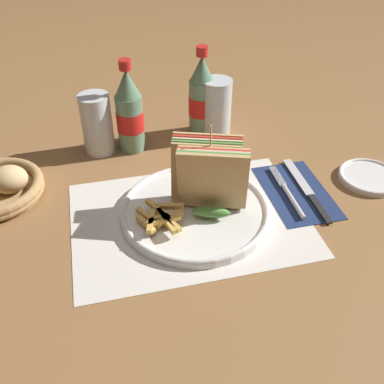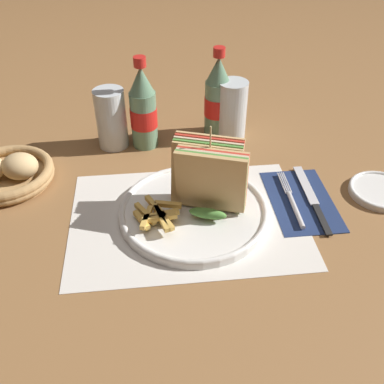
% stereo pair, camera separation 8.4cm
% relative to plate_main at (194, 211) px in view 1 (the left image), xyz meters
% --- Properties ---
extents(ground_plane, '(4.00, 4.00, 0.00)m').
position_rel_plate_main_xyz_m(ground_plane, '(0.00, -0.01, -0.01)').
color(ground_plane, olive).
extents(placemat, '(0.43, 0.31, 0.00)m').
position_rel_plate_main_xyz_m(placemat, '(-0.01, -0.01, -0.01)').
color(placemat, silver).
rests_on(placemat, ground_plane).
extents(plate_main, '(0.28, 0.28, 0.02)m').
position_rel_plate_main_xyz_m(plate_main, '(0.00, 0.00, 0.00)').
color(plate_main, white).
rests_on(plate_main, ground_plane).
extents(club_sandwich, '(0.14, 0.12, 0.17)m').
position_rel_plate_main_xyz_m(club_sandwich, '(0.03, 0.01, 0.07)').
color(club_sandwich, tan).
rests_on(club_sandwich, plate_main).
extents(fries_pile, '(0.09, 0.10, 0.02)m').
position_rel_plate_main_xyz_m(fries_pile, '(-0.07, -0.03, 0.02)').
color(fries_pile, gold).
rests_on(fries_pile, plate_main).
extents(napkin, '(0.12, 0.20, 0.00)m').
position_rel_plate_main_xyz_m(napkin, '(0.22, 0.02, -0.01)').
color(napkin, navy).
rests_on(napkin, ground_plane).
extents(fork, '(0.02, 0.17, 0.01)m').
position_rel_plate_main_xyz_m(fork, '(0.19, 0.00, -0.00)').
color(fork, silver).
rests_on(fork, napkin).
extents(knife, '(0.02, 0.21, 0.00)m').
position_rel_plate_main_xyz_m(knife, '(0.24, 0.02, -0.00)').
color(knife, black).
rests_on(knife, napkin).
extents(coke_bottle_near, '(0.06, 0.06, 0.21)m').
position_rel_plate_main_xyz_m(coke_bottle_near, '(-0.08, 0.26, 0.08)').
color(coke_bottle_near, slate).
rests_on(coke_bottle_near, ground_plane).
extents(coke_bottle_far, '(0.06, 0.06, 0.21)m').
position_rel_plate_main_xyz_m(coke_bottle_far, '(0.09, 0.30, 0.08)').
color(coke_bottle_far, slate).
rests_on(coke_bottle_far, ground_plane).
extents(glass_near, '(0.07, 0.07, 0.14)m').
position_rel_plate_main_xyz_m(glass_near, '(0.12, 0.28, 0.05)').
color(glass_near, silver).
rests_on(glass_near, ground_plane).
extents(glass_far, '(0.07, 0.07, 0.14)m').
position_rel_plate_main_xyz_m(glass_far, '(-0.15, 0.27, 0.05)').
color(glass_far, silver).
rests_on(glass_far, ground_plane).
extents(side_saucer, '(0.13, 0.13, 0.01)m').
position_rel_plate_main_xyz_m(side_saucer, '(0.38, 0.02, -0.00)').
color(side_saucer, white).
rests_on(side_saucer, ground_plane).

